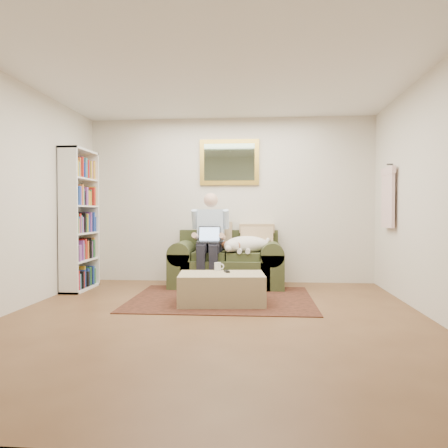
# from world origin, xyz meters

# --- Properties ---
(room_shell) EXTENTS (4.51, 5.00, 2.61)m
(room_shell) POSITION_xyz_m (0.00, 0.35, 1.30)
(room_shell) COLOR brown
(room_shell) RESTS_ON ground
(rug) EXTENTS (2.31, 1.85, 0.01)m
(rug) POSITION_xyz_m (-0.01, 1.08, 0.01)
(rug) COLOR black
(rug) RESTS_ON room_shell
(sofa) EXTENTS (1.66, 0.84, 1.00)m
(sofa) POSITION_xyz_m (-0.01, 2.05, 0.29)
(sofa) COLOR #3D4424
(sofa) RESTS_ON room_shell
(seated_man) EXTENTS (0.55, 0.78, 1.40)m
(seated_man) POSITION_xyz_m (-0.26, 1.89, 0.70)
(seated_man) COLOR #8CB0D8
(seated_man) RESTS_ON sofa
(laptop) EXTENTS (0.32, 0.26, 0.23)m
(laptop) POSITION_xyz_m (-0.26, 1.83, 0.73)
(laptop) COLOR black
(laptop) RESTS_ON seated_man
(sleeping_dog) EXTENTS (0.68, 0.43, 0.25)m
(sleeping_dog) POSITION_xyz_m (0.28, 1.96, 0.63)
(sleeping_dog) COLOR white
(sleeping_dog) RESTS_ON sofa
(ottoman) EXTENTS (1.08, 0.74, 0.37)m
(ottoman) POSITION_xyz_m (0.02, 0.78, 0.19)
(ottoman) COLOR tan
(ottoman) RESTS_ON room_shell
(coffee_mug) EXTENTS (0.08, 0.08, 0.10)m
(coffee_mug) POSITION_xyz_m (-0.06, 1.05, 0.42)
(coffee_mug) COLOR white
(coffee_mug) RESTS_ON ottoman
(tv_remote) EXTENTS (0.09, 0.16, 0.02)m
(tv_remote) POSITION_xyz_m (0.07, 0.90, 0.38)
(tv_remote) COLOR black
(tv_remote) RESTS_ON ottoman
(bookshelf) EXTENTS (0.28, 0.80, 2.00)m
(bookshelf) POSITION_xyz_m (-2.10, 1.60, 1.00)
(bookshelf) COLOR white
(bookshelf) RESTS_ON room_shell
(wall_mirror) EXTENTS (0.94, 0.04, 0.72)m
(wall_mirror) POSITION_xyz_m (-0.01, 2.47, 1.90)
(wall_mirror) COLOR gold
(wall_mirror) RESTS_ON room_shell
(hanging_shirt) EXTENTS (0.06, 0.52, 0.90)m
(hanging_shirt) POSITION_xyz_m (2.19, 1.60, 1.35)
(hanging_shirt) COLOR beige
(hanging_shirt) RESTS_ON room_shell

